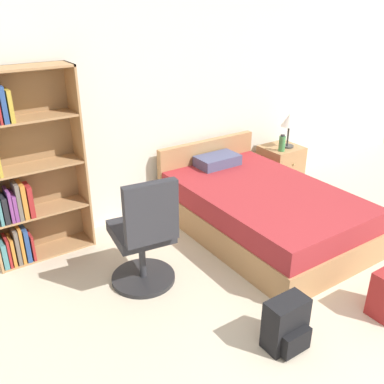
{
  "coord_description": "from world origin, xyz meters",
  "views": [
    {
      "loc": [
        -2.24,
        -0.85,
        2.37
      ],
      "look_at": [
        -0.33,
        1.98,
        0.78
      ],
      "focal_mm": 40.0,
      "sensor_mm": 36.0,
      "label": 1
    }
  ],
  "objects": [
    {
      "name": "office_chair",
      "position": [
        -0.83,
        1.97,
        0.48
      ],
      "size": [
        0.58,
        0.63,
        1.07
      ],
      "color": "#232326",
      "rests_on": "ground_plane"
    },
    {
      "name": "bed",
      "position": [
        0.62,
        2.13,
        0.28
      ],
      "size": [
        1.33,
        2.1,
        0.79
      ],
      "color": "#AD7F51",
      "rests_on": "ground_plane"
    },
    {
      "name": "table_lamp",
      "position": [
        1.71,
        2.83,
        0.9
      ],
      "size": [
        0.21,
        0.21,
        0.44
      ],
      "color": "#333333",
      "rests_on": "nightstand"
    },
    {
      "name": "backpack_black",
      "position": [
        -0.33,
        0.76,
        0.19
      ],
      "size": [
        0.32,
        0.24,
        0.4
      ],
      "color": "black",
      "rests_on": "ground_plane"
    },
    {
      "name": "bookshelf",
      "position": [
        -1.54,
        3.02,
        0.88
      ],
      "size": [
        0.92,
        0.31,
        1.82
      ],
      "color": "#AD7F51",
      "rests_on": "ground_plane"
    },
    {
      "name": "wall_back",
      "position": [
        0.0,
        3.23,
        1.3
      ],
      "size": [
        9.0,
        0.06,
        2.6
      ],
      "color": "silver",
      "rests_on": "ground_plane"
    },
    {
      "name": "nightstand",
      "position": [
        1.66,
        2.86,
        0.28
      ],
      "size": [
        0.48,
        0.47,
        0.57
      ],
      "color": "#AD7F51",
      "rests_on": "ground_plane"
    },
    {
      "name": "water_bottle",
      "position": [
        1.54,
        2.75,
        0.67
      ],
      "size": [
        0.08,
        0.08,
        0.21
      ],
      "color": "#3F8C4C",
      "rests_on": "nightstand"
    }
  ]
}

